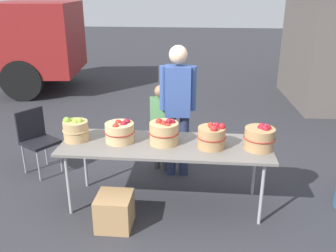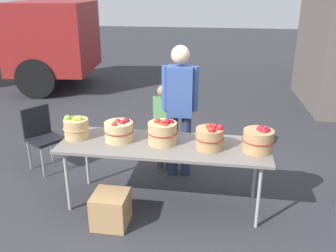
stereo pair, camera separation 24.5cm
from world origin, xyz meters
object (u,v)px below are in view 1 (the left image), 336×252
object	(u,v)px
market_table	(165,148)
apple_basket_red_2	(212,137)
apple_basket_red_1	(164,132)
apple_basket_green_0	(76,130)
produce_crate	(115,211)
apple_basket_red_0	(120,132)
apple_basket_red_3	(260,138)
child_customer	(161,121)
folding_chair	(37,136)
vendor_adult	(178,102)

from	to	relation	value
market_table	apple_basket_red_2	bearing A→B (deg)	-4.25
apple_basket_red_1	apple_basket_red_2	xyz separation A→B (m)	(0.52, -0.06, -0.01)
apple_basket_green_0	produce_crate	distance (m)	1.01
apple_basket_red_0	apple_basket_red_1	xyz separation A→B (m)	(0.49, -0.01, 0.02)
apple_basket_red_3	produce_crate	size ratio (longest dim) A/B	0.93
apple_basket_red_3	child_customer	xyz separation A→B (m)	(-1.15, 0.88, -0.18)
folding_chair	apple_basket_green_0	bearing A→B (deg)	-95.81
apple_basket_red_0	vendor_adult	size ratio (longest dim) A/B	0.20
market_table	vendor_adult	size ratio (longest dim) A/B	1.34
apple_basket_red_3	child_customer	distance (m)	1.46
apple_basket_red_1	apple_basket_red_2	world-z (taller)	apple_basket_red_1
apple_basket_red_2	produce_crate	xyz separation A→B (m)	(-0.98, -0.45, -0.69)
apple_basket_green_0	vendor_adult	bearing A→B (deg)	32.71
apple_basket_red_0	apple_basket_red_2	distance (m)	1.01
apple_basket_red_3	market_table	bearing A→B (deg)	178.84
apple_basket_red_0	produce_crate	distance (m)	0.86
folding_chair	market_table	bearing A→B (deg)	-77.19
child_customer	produce_crate	xyz separation A→B (m)	(-0.33, -1.35, -0.52)
apple_basket_green_0	apple_basket_red_1	world-z (taller)	apple_basket_red_1
apple_basket_red_1	apple_basket_red_3	distance (m)	1.02
apple_basket_red_0	folding_chair	world-z (taller)	apple_basket_red_0
apple_basket_green_0	apple_basket_red_2	bearing A→B (deg)	-2.47
vendor_adult	folding_chair	bearing A→B (deg)	-0.68
market_table	apple_basket_red_0	xyz separation A→B (m)	(-0.51, 0.03, 0.15)
market_table	produce_crate	size ratio (longest dim) A/B	6.35
apple_basket_red_1	child_customer	bearing A→B (deg)	99.00
vendor_adult	apple_basket_green_0	bearing A→B (deg)	29.44
apple_basket_green_0	child_customer	distance (m)	1.21
apple_basket_green_0	vendor_adult	xyz separation A→B (m)	(1.09, 0.70, 0.14)
child_customer	folding_chair	xyz separation A→B (m)	(-1.64, -0.22, -0.19)
apple_basket_red_1	folding_chair	xyz separation A→B (m)	(-1.77, 0.62, -0.37)
apple_basket_red_3	folding_chair	xyz separation A→B (m)	(-2.79, 0.67, -0.37)
apple_basket_green_0	produce_crate	xyz separation A→B (m)	(0.53, -0.51, -0.69)
apple_basket_red_0	apple_basket_red_3	size ratio (longest dim) A/B	1.01
apple_basket_red_1	produce_crate	world-z (taller)	apple_basket_red_1
child_customer	produce_crate	world-z (taller)	child_customer
apple_basket_green_0	folding_chair	distance (m)	1.06
apple_basket_red_0	folding_chair	bearing A→B (deg)	154.29
apple_basket_red_0	apple_basket_red_3	xyz separation A→B (m)	(1.51, -0.05, 0.01)
market_table	apple_basket_red_2	size ratio (longest dim) A/B	7.38
apple_basket_red_0	vendor_adult	world-z (taller)	vendor_adult
apple_basket_green_0	child_customer	world-z (taller)	child_customer
apple_basket_red_1	vendor_adult	size ratio (longest dim) A/B	0.20
apple_basket_red_0	apple_basket_red_2	bearing A→B (deg)	-3.84
apple_basket_red_1	apple_basket_red_3	size ratio (longest dim) A/B	1.00
child_customer	apple_basket_red_3	bearing A→B (deg)	164.78
folding_chair	produce_crate	distance (m)	1.76
apple_basket_red_1	apple_basket_red_2	distance (m)	0.52
child_customer	folding_chair	world-z (taller)	child_customer
apple_basket_red_0	apple_basket_red_1	size ratio (longest dim) A/B	1.01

